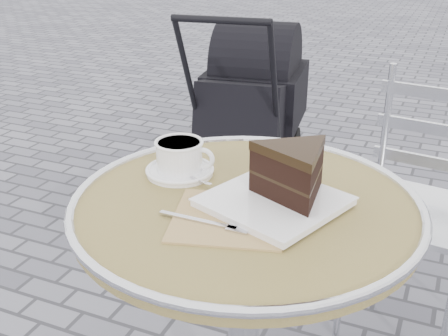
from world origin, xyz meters
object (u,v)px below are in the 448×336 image
at_px(cappuccino_set, 180,159).
at_px(cake_plate_set, 288,179).
at_px(cafe_table, 245,269).
at_px(bistro_chair, 426,176).
at_px(baby_stroller, 251,107).

height_order(cappuccino_set, cake_plate_set, cake_plate_set).
distance_m(cafe_table, bistro_chair, 0.83).
xyz_separation_m(cake_plate_set, baby_stroller, (-0.63, 1.48, -0.37)).
height_order(cappuccino_set, bistro_chair, bistro_chair).
bearing_deg(cafe_table, cappuccino_set, 159.89).
xyz_separation_m(cafe_table, baby_stroller, (-0.55, 1.49, -0.15)).
bearing_deg(cake_plate_set, baby_stroller, 133.63).
bearing_deg(cappuccino_set, baby_stroller, 96.31).
relative_size(cake_plate_set, baby_stroller, 0.40).
height_order(cafe_table, bistro_chair, bistro_chair).
height_order(cake_plate_set, baby_stroller, baby_stroller).
bearing_deg(bistro_chair, cake_plate_set, -99.75).
xyz_separation_m(cappuccino_set, cake_plate_set, (0.27, -0.05, 0.02)).
bearing_deg(cappuccino_set, bistro_chair, 46.60).
height_order(cappuccino_set, baby_stroller, baby_stroller).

